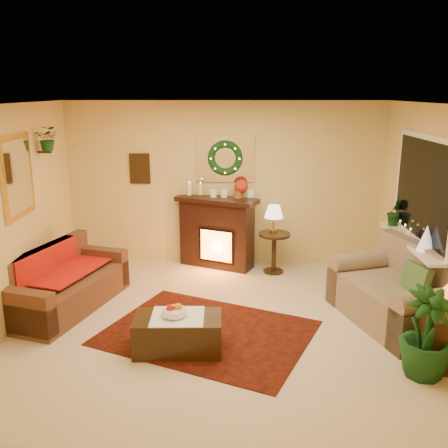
{
  "coord_description": "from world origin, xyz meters",
  "views": [
    {
      "loc": [
        0.06,
        -5.59,
        2.74
      ],
      "look_at": [
        0.0,
        0.35,
        1.15
      ],
      "focal_mm": 40.0,
      "sensor_mm": 36.0,
      "label": 1
    }
  ],
  "objects_px": {
    "loveseat": "(394,290)",
    "coffee_table": "(178,333)",
    "side_table_round": "(274,252)",
    "end_table_square": "(444,341)",
    "sofa": "(66,277)",
    "fireplace": "(217,233)"
  },
  "relations": [
    {
      "from": "loveseat",
      "to": "coffee_table",
      "type": "bearing_deg",
      "value": 178.21
    },
    {
      "from": "coffee_table",
      "to": "loveseat",
      "type": "bearing_deg",
      "value": 14.98
    },
    {
      "from": "side_table_round",
      "to": "coffee_table",
      "type": "height_order",
      "value": "side_table_round"
    },
    {
      "from": "side_table_round",
      "to": "end_table_square",
      "type": "xyz_separation_m",
      "value": [
        1.5,
        -2.7,
        -0.05
      ]
    },
    {
      "from": "coffee_table",
      "to": "sofa",
      "type": "bearing_deg",
      "value": 143.85
    },
    {
      "from": "sofa",
      "to": "fireplace",
      "type": "distance_m",
      "value": 2.52
    },
    {
      "from": "end_table_square",
      "to": "coffee_table",
      "type": "bearing_deg",
      "value": 174.43
    },
    {
      "from": "fireplace",
      "to": "end_table_square",
      "type": "bearing_deg",
      "value": -27.05
    },
    {
      "from": "side_table_round",
      "to": "coffee_table",
      "type": "bearing_deg",
      "value": -117.1
    },
    {
      "from": "loveseat",
      "to": "fireplace",
      "type": "bearing_deg",
      "value": 119.83
    },
    {
      "from": "sofa",
      "to": "coffee_table",
      "type": "height_order",
      "value": "sofa"
    },
    {
      "from": "side_table_round",
      "to": "end_table_square",
      "type": "distance_m",
      "value": 3.09
    },
    {
      "from": "sofa",
      "to": "coffee_table",
      "type": "relative_size",
      "value": 1.95
    },
    {
      "from": "end_table_square",
      "to": "loveseat",
      "type": "bearing_deg",
      "value": 101.37
    },
    {
      "from": "sofa",
      "to": "end_table_square",
      "type": "relative_size",
      "value": 3.16
    },
    {
      "from": "fireplace",
      "to": "end_table_square",
      "type": "distance_m",
      "value": 3.85
    },
    {
      "from": "sofa",
      "to": "coffee_table",
      "type": "bearing_deg",
      "value": -17.37
    },
    {
      "from": "loveseat",
      "to": "coffee_table",
      "type": "relative_size",
      "value": 1.73
    },
    {
      "from": "side_table_round",
      "to": "end_table_square",
      "type": "bearing_deg",
      "value": -60.95
    },
    {
      "from": "end_table_square",
      "to": "coffee_table",
      "type": "height_order",
      "value": "end_table_square"
    },
    {
      "from": "sofa",
      "to": "fireplace",
      "type": "height_order",
      "value": "fireplace"
    },
    {
      "from": "fireplace",
      "to": "side_table_round",
      "type": "bearing_deg",
      "value": 5.94
    }
  ]
}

